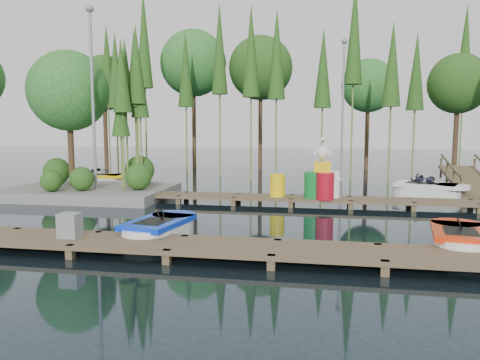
% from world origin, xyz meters
% --- Properties ---
extents(ground_plane, '(90.00, 90.00, 0.00)m').
position_xyz_m(ground_plane, '(0.00, 0.00, 0.00)').
color(ground_plane, '#1C2B35').
extents(near_dock, '(18.00, 1.50, 0.50)m').
position_xyz_m(near_dock, '(0.00, -4.50, 0.23)').
color(near_dock, brown).
rests_on(near_dock, ground).
extents(far_dock, '(15.00, 1.20, 0.50)m').
position_xyz_m(far_dock, '(1.00, 2.50, 0.23)').
color(far_dock, brown).
rests_on(far_dock, ground).
extents(island, '(6.20, 4.20, 6.75)m').
position_xyz_m(island, '(-6.30, 3.29, 3.18)').
color(island, slate).
rests_on(island, ground).
extents(tree_screen, '(34.42, 18.53, 10.31)m').
position_xyz_m(tree_screen, '(-2.04, 10.60, 6.12)').
color(tree_screen, '#46311E').
rests_on(tree_screen, ground).
extents(lamp_island, '(0.30, 0.30, 7.25)m').
position_xyz_m(lamp_island, '(-5.50, 2.50, 4.26)').
color(lamp_island, gray).
rests_on(lamp_island, ground).
extents(lamp_rear, '(0.30, 0.30, 7.25)m').
position_xyz_m(lamp_rear, '(4.00, 11.00, 4.26)').
color(lamp_rear, gray).
rests_on(lamp_rear, ground).
extents(ramp, '(1.50, 3.94, 1.49)m').
position_xyz_m(ramp, '(9.00, 6.50, 0.59)').
color(ramp, brown).
rests_on(ramp, ground).
extents(boat_blue, '(1.55, 2.67, 0.85)m').
position_xyz_m(boat_blue, '(-0.84, -3.28, 0.24)').
color(boat_blue, white).
rests_on(boat_blue, ground).
extents(boat_red, '(1.51, 2.65, 0.84)m').
position_xyz_m(boat_red, '(6.14, -3.07, 0.24)').
color(boat_red, white).
rests_on(boat_red, ground).
extents(boat_yellow_far, '(2.61, 1.24, 1.29)m').
position_xyz_m(boat_yellow_far, '(-7.14, 6.30, 0.27)').
color(boat_yellow_far, white).
rests_on(boat_yellow_far, ground).
extents(boat_white_far, '(3.11, 2.27, 1.34)m').
position_xyz_m(boat_white_far, '(7.10, 5.00, 0.30)').
color(boat_white_far, white).
rests_on(boat_white_far, ground).
extents(utility_cabinet, '(0.45, 0.38, 0.56)m').
position_xyz_m(utility_cabinet, '(-2.51, -4.50, 0.58)').
color(utility_cabinet, gray).
rests_on(utility_cabinet, near_dock).
extents(yellow_barrel, '(0.54, 0.54, 0.82)m').
position_xyz_m(yellow_barrel, '(1.50, 2.50, 0.71)').
color(yellow_barrel, yellow).
rests_on(yellow_barrel, far_dock).
extents(drum_cluster, '(1.23, 1.13, 2.13)m').
position_xyz_m(drum_cluster, '(3.10, 2.34, 0.92)').
color(drum_cluster, '#0D7726').
rests_on(drum_cluster, far_dock).
extents(seagull_post, '(0.46, 0.25, 0.74)m').
position_xyz_m(seagull_post, '(3.60, 2.50, 0.80)').
color(seagull_post, gray).
rests_on(seagull_post, far_dock).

